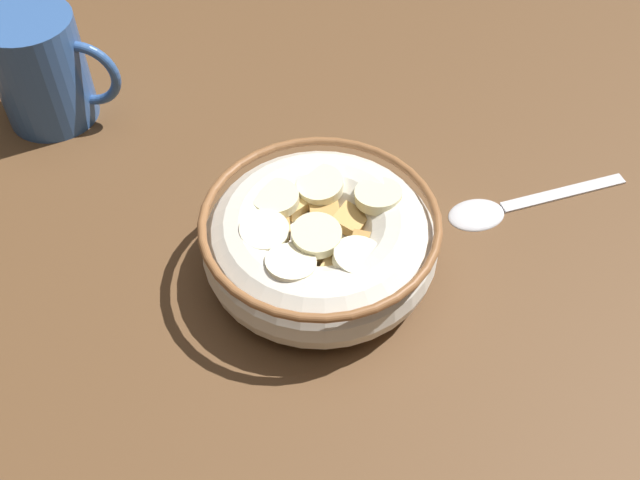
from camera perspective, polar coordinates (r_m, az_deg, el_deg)
The scene contains 4 objects.
ground_plane at distance 53.28cm, azimuth 0.00°, elevation -2.79°, with size 103.02×103.02×2.00cm, color brown.
cereal_bowl at distance 50.25cm, azimuth -0.02°, elevation -0.07°, with size 15.89×15.89×5.70cm.
spoon at distance 57.39cm, azimuth 13.44°, elevation 2.48°, with size 13.92×8.36×0.80cm.
coffee_mug at distance 64.92cm, azimuth -20.27°, elevation 12.01°, with size 10.28×7.31×9.18cm.
Camera 1 is at (5.02, -32.09, 41.24)cm, focal length 42.24 mm.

